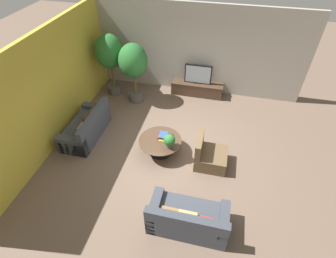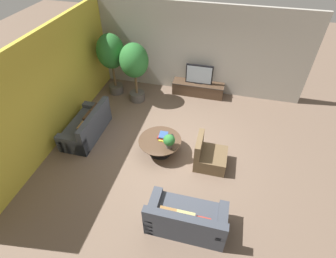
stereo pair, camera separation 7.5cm
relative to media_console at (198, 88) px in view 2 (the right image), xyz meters
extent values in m
plane|color=brown|center=(-0.29, -2.94, -0.24)|extent=(24.00, 24.00, 0.00)
cube|color=#A39E93|center=(-0.29, 0.32, 1.26)|extent=(7.40, 0.12, 3.00)
cube|color=gold|center=(-3.55, -2.74, 1.26)|extent=(0.12, 7.40, 3.00)
cube|color=#473323|center=(0.00, 0.00, -0.01)|extent=(1.77, 0.48, 0.46)
cube|color=#2D2823|center=(0.00, 0.00, 0.21)|extent=(1.81, 0.50, 0.02)
cube|color=black|center=(0.00, 0.00, 0.56)|extent=(0.92, 0.08, 0.68)
cube|color=#99A8B7|center=(0.00, -0.04, 0.56)|extent=(0.84, 0.00, 0.61)
cube|color=black|center=(0.00, 0.00, 0.23)|extent=(0.27, 0.13, 0.02)
cylinder|color=black|center=(-0.54, -3.08, -0.23)|extent=(0.63, 0.63, 0.02)
cylinder|color=black|center=(-0.54, -3.08, -0.03)|extent=(0.10, 0.10, 0.43)
cylinder|color=#4C3828|center=(-0.54, -3.08, 0.19)|extent=(1.15, 1.15, 0.02)
cube|color=#3D424C|center=(-2.84, -2.90, -0.03)|extent=(0.84, 1.73, 0.42)
cube|color=#3D424C|center=(-2.50, -2.90, 0.39)|extent=(0.16, 1.73, 0.42)
cube|color=#3D424C|center=(-2.84, -2.13, 0.03)|extent=(0.84, 0.20, 0.54)
cube|color=#3D424C|center=(-2.84, -3.67, 0.03)|extent=(0.84, 0.20, 0.54)
cube|color=#422D1E|center=(-2.66, -2.52, 0.36)|extent=(0.16, 0.39, 0.36)
cube|color=#422D1E|center=(-2.66, -2.90, 0.35)|extent=(0.16, 0.38, 0.36)
cube|color=olive|center=(-2.66, -3.28, 0.33)|extent=(0.14, 0.32, 0.30)
cube|color=#3D424C|center=(0.57, -5.02, -0.03)|extent=(1.63, 0.84, 0.42)
cube|color=#3D424C|center=(0.57, -5.36, 0.39)|extent=(1.63, 0.16, 0.42)
cube|color=#3D424C|center=(1.28, -5.02, 0.03)|extent=(0.20, 0.84, 0.54)
cube|color=#3D424C|center=(-0.15, -5.02, 0.03)|extent=(0.20, 0.84, 0.54)
cube|color=#B23328|center=(0.91, -5.20, 0.31)|extent=(0.29, 0.16, 0.27)
cube|color=tan|center=(0.57, -5.20, 0.34)|extent=(0.36, 0.17, 0.34)
cube|color=olive|center=(0.22, -5.20, 0.34)|extent=(0.35, 0.15, 0.32)
cube|color=brown|center=(0.85, -3.19, -0.04)|extent=(0.80, 0.76, 0.40)
cube|color=brown|center=(0.52, -3.19, 0.39)|extent=(0.14, 0.76, 0.46)
cylinder|color=#514C47|center=(-2.87, -0.58, -0.09)|extent=(0.49, 0.49, 0.29)
cylinder|color=brown|center=(-2.87, -0.58, 0.40)|extent=(0.08, 0.08, 0.70)
ellipsoid|color=#286B2D|center=(-2.87, -0.58, 1.32)|extent=(0.91, 0.91, 1.15)
cylinder|color=#514C47|center=(-1.98, -0.84, -0.10)|extent=(0.52, 0.52, 0.28)
cylinder|color=brown|center=(-1.98, -0.84, 0.36)|extent=(0.08, 0.08, 0.63)
ellipsoid|color=#286B2D|center=(-1.98, -0.84, 1.23)|extent=(0.91, 0.91, 1.11)
cylinder|color=#514C47|center=(-0.24, -3.27, 0.26)|extent=(0.17, 0.17, 0.12)
sphere|color=#286B2D|center=(-0.24, -3.27, 0.45)|extent=(0.30, 0.30, 0.30)
cube|color=gold|center=(-0.47, -2.98, 0.22)|extent=(0.20, 0.32, 0.03)
cube|color=#A32823|center=(-0.49, -2.99, 0.26)|extent=(0.27, 0.25, 0.04)
cube|color=#2D4C84|center=(-0.48, -2.96, 0.30)|extent=(0.24, 0.28, 0.04)
cube|color=black|center=(-0.24, -2.86, 0.21)|extent=(0.11, 0.16, 0.02)
camera|label=1|loc=(0.82, -7.93, 5.02)|focal=28.00mm
camera|label=2|loc=(0.89, -7.91, 5.02)|focal=28.00mm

